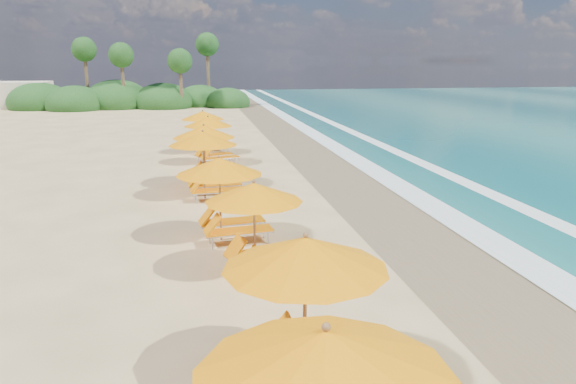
{
  "coord_description": "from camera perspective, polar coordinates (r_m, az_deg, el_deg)",
  "views": [
    {
      "loc": [
        -2.64,
        -15.18,
        5.02
      ],
      "look_at": [
        0.0,
        0.0,
        1.2
      ],
      "focal_mm": 33.1,
      "sensor_mm": 36.0,
      "label": 1
    }
  ],
  "objects": [
    {
      "name": "station_8",
      "position": [
        29.88,
        -8.75,
        6.71
      ],
      "size": [
        3.03,
        2.94,
        2.42
      ],
      "rotation": [
        0.0,
        0.0,
        0.28
      ],
      "color": "olive",
      "rests_on": "ground"
    },
    {
      "name": "treeline",
      "position": [
        61.26,
        -16.94,
        9.56
      ],
      "size": [
        25.8,
        8.8,
        9.74
      ],
      "color": "#163D14",
      "rests_on": "ground"
    },
    {
      "name": "station_7",
      "position": [
        26.67,
        -8.14,
        5.89
      ],
      "size": [
        3.03,
        2.95,
        2.42
      ],
      "rotation": [
        0.0,
        0.0,
        0.28
      ],
      "color": "olive",
      "rests_on": "ground"
    },
    {
      "name": "beach_building",
      "position": [
        66.17,
        -27.26,
        9.27
      ],
      "size": [
        7.0,
        5.0,
        2.8
      ],
      "primitive_type": "cube",
      "color": "beige",
      "rests_on": "ground"
    },
    {
      "name": "station_6",
      "position": [
        21.87,
        -8.43,
        4.35
      ],
      "size": [
        2.84,
        2.64,
        2.57
      ],
      "rotation": [
        0.0,
        0.0,
        0.05
      ],
      "color": "olive",
      "rests_on": "ground"
    },
    {
      "name": "station_4",
      "position": [
        15.12,
        -6.62,
        -0.08
      ],
      "size": [
        2.87,
        2.72,
        2.47
      ],
      "rotation": [
        0.0,
        0.0,
        0.13
      ],
      "color": "olive",
      "rests_on": "ground"
    },
    {
      "name": "station_5",
      "position": [
        19.88,
        -8.47,
        3.41
      ],
      "size": [
        2.91,
        2.73,
        2.58
      ],
      "rotation": [
        0.0,
        0.0,
        0.08
      ],
      "color": "olive",
      "rests_on": "ground"
    },
    {
      "name": "station_2",
      "position": [
        8.3,
        3.18,
        -11.68
      ],
      "size": [
        2.78,
        2.57,
        2.56
      ],
      "rotation": [
        0.0,
        0.0,
        0.02
      ],
      "color": "olive",
      "rests_on": "ground"
    },
    {
      "name": "wet_sand",
      "position": [
        17.31,
        13.18,
        -3.29
      ],
      "size": [
        4.0,
        160.0,
        0.01
      ],
      "primitive_type": "cube",
      "color": "olive",
      "rests_on": "ground"
    },
    {
      "name": "ground",
      "position": [
        16.2,
        -0.0,
        -4.12
      ],
      "size": [
        160.0,
        160.0,
        0.0
      ],
      "primitive_type": "plane",
      "color": "#D5B97D",
      "rests_on": "ground"
    },
    {
      "name": "station_3",
      "position": [
        12.63,
        -2.9,
        -3.17
      ],
      "size": [
        3.02,
        2.97,
        2.34
      ],
      "rotation": [
        0.0,
        0.0,
        0.37
      ],
      "color": "olive",
      "rests_on": "ground"
    },
    {
      "name": "surf_foam",
      "position": [
        18.51,
        20.92,
        -2.67
      ],
      "size": [
        4.0,
        160.0,
        0.01
      ],
      "color": "white",
      "rests_on": "ground"
    }
  ]
}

